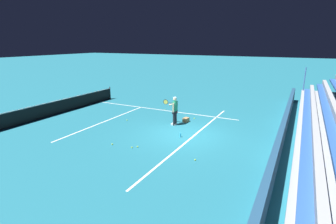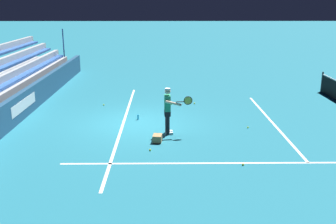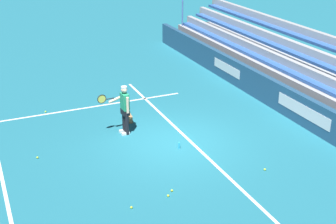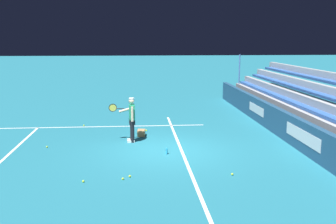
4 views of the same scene
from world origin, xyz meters
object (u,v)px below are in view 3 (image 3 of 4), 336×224
object	(u,v)px
ball_box_cardboard	(127,118)
tennis_ball_on_baseline	(168,196)
tennis_player	(124,109)
water_bottle	(179,146)
tennis_ball_far_left	(131,207)
tennis_ball_near_player	(37,158)
tennis_ball_stray_back	(46,112)
tennis_ball_midcourt	(126,112)
tennis_ball_far_right	(265,169)
tennis_ball_toward_net	(172,190)

from	to	relation	value
ball_box_cardboard	tennis_ball_on_baseline	size ratio (longest dim) A/B	6.06
ball_box_cardboard	tennis_player	bearing A→B (deg)	156.23
water_bottle	tennis_player	bearing A→B (deg)	34.34
ball_box_cardboard	tennis_ball_far_left	size ratio (longest dim) A/B	6.06
tennis_ball_near_player	tennis_ball_stray_back	bearing A→B (deg)	-13.96
tennis_ball_on_baseline	tennis_ball_stray_back	distance (m)	7.38
tennis_player	water_bottle	size ratio (longest dim) A/B	7.80
tennis_ball_midcourt	tennis_ball_on_baseline	world-z (taller)	same
tennis_player	tennis_ball_far_right	size ratio (longest dim) A/B	25.98
tennis_ball_stray_back	tennis_ball_far_right	world-z (taller)	same
tennis_player	tennis_ball_stray_back	size ratio (longest dim) A/B	25.98
ball_box_cardboard	tennis_ball_toward_net	world-z (taller)	ball_box_cardboard
tennis_ball_midcourt	tennis_ball_far_left	distance (m)	6.31
tennis_ball_toward_net	tennis_ball_near_player	size ratio (longest dim) A/B	1.00
ball_box_cardboard	water_bottle	size ratio (longest dim) A/B	1.82
tennis_ball_toward_net	tennis_ball_midcourt	xyz separation A→B (m)	(5.70, -0.63, 0.00)
tennis_ball_toward_net	tennis_ball_far_right	world-z (taller)	same
tennis_ball_near_player	water_bottle	distance (m)	4.46
tennis_ball_toward_net	tennis_ball_on_baseline	distance (m)	0.27
tennis_ball_toward_net	tennis_ball_near_player	bearing A→B (deg)	42.27
tennis_ball_stray_back	tennis_ball_midcourt	bearing A→B (deg)	-113.35
tennis_player	tennis_ball_on_baseline	distance (m)	4.28
tennis_player	tennis_ball_on_baseline	bearing A→B (deg)	177.11
tennis_ball_on_baseline	tennis_ball_stray_back	bearing A→B (deg)	15.64
ball_box_cardboard	tennis_ball_far_left	distance (m)	5.44
tennis_ball_on_baseline	tennis_ball_near_player	size ratio (longest dim) A/B	1.00
tennis_ball_toward_net	water_bottle	xyz separation A→B (m)	(2.21, -1.24, 0.08)
tennis_ball_toward_net	ball_box_cardboard	bearing A→B (deg)	-4.70
tennis_ball_stray_back	tennis_ball_near_player	xyz separation A→B (m)	(-3.54, 0.88, 0.00)
tennis_ball_stray_back	tennis_ball_far_right	xyz separation A→B (m)	(-6.99, -5.17, 0.00)
water_bottle	tennis_ball_toward_net	bearing A→B (deg)	150.69
tennis_ball_toward_net	tennis_ball_stray_back	bearing A→B (deg)	17.53
tennis_ball_on_baseline	tennis_ball_near_player	xyz separation A→B (m)	(3.57, 2.87, 0.00)
tennis_ball_far_right	water_bottle	xyz separation A→B (m)	(2.28, 1.74, 0.08)
water_bottle	tennis_ball_far_left	bearing A→B (deg)	134.90
tennis_ball_stray_back	water_bottle	bearing A→B (deg)	-143.99
tennis_ball_far_left	tennis_ball_near_player	size ratio (longest dim) A/B	1.00
tennis_player	tennis_ball_near_player	xyz separation A→B (m)	(-0.62, 3.08, -0.86)
tennis_ball_toward_net	tennis_ball_stray_back	xyz separation A→B (m)	(6.92, 2.19, 0.00)
ball_box_cardboard	water_bottle	distance (m)	2.79
tennis_ball_far_left	water_bottle	distance (m)	3.56
tennis_ball_midcourt	tennis_ball_on_baseline	xyz separation A→B (m)	(-5.90, 0.82, 0.00)
tennis_ball_midcourt	tennis_ball_near_player	size ratio (longest dim) A/B	1.00
water_bottle	tennis_ball_midcourt	bearing A→B (deg)	9.93
tennis_ball_on_baseline	water_bottle	distance (m)	2.80
tennis_ball_stray_back	tennis_ball_far_left	distance (m)	7.28
tennis_player	tennis_ball_on_baseline	world-z (taller)	tennis_player
tennis_ball_stray_back	tennis_ball_far_right	size ratio (longest dim) A/B	1.00
tennis_ball_stray_back	water_bottle	size ratio (longest dim) A/B	0.30
tennis_ball_stray_back	water_bottle	xyz separation A→B (m)	(-4.71, -3.42, 0.08)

